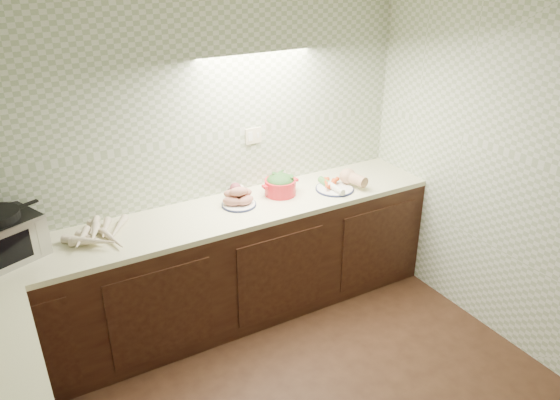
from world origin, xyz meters
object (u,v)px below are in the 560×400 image
dutch_oven (280,185)px  parsnip_pile (103,236)px  toaster_oven (0,238)px  veg_plate (340,181)px  sweet_potato_plate (238,199)px  onion_bowl (237,192)px

dutch_oven → parsnip_pile: bearing=-179.2°
toaster_oven → veg_plate: 2.40m
sweet_potato_plate → veg_plate: size_ratio=0.73×
onion_bowl → veg_plate: veg_plate is taller
sweet_potato_plate → onion_bowl: 0.12m
toaster_oven → parsnip_pile: 0.59m
parsnip_pile → onion_bowl: size_ratio=2.35×
sweet_potato_plate → veg_plate: bearing=-7.1°
parsnip_pile → dutch_oven: (1.34, 0.06, 0.04)m
toaster_oven → dutch_oven: 1.92m
toaster_oven → sweet_potato_plate: size_ratio=2.05×
onion_bowl → veg_plate: bearing=-15.5°
parsnip_pile → sweet_potato_plate: size_ratio=1.47×
sweet_potato_plate → dutch_oven: dutch_oven is taller
parsnip_pile → sweet_potato_plate: 0.99m
parsnip_pile → dutch_oven: 1.35m
toaster_oven → onion_bowl: (1.61, 0.09, -0.10)m
dutch_oven → veg_plate: bearing=-15.8°
parsnip_pile → onion_bowl: 1.04m
toaster_oven → veg_plate: (2.39, -0.13, -0.10)m
parsnip_pile → dutch_oven: bearing=2.6°
sweet_potato_plate → dutch_oven: size_ratio=0.87×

